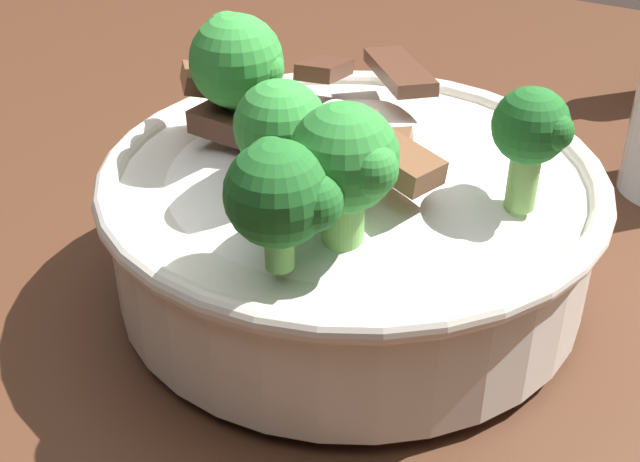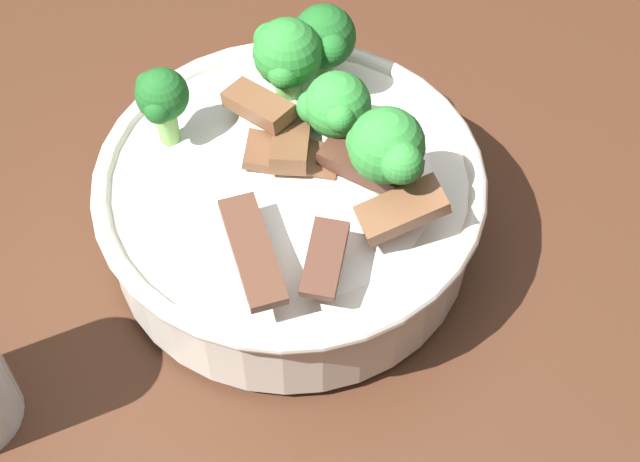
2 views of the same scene
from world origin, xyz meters
TOP-DOWN VIEW (x-y plane):
  - dining_table at (0.00, 0.00)m, footprint 1.32×0.90m
  - rice_bowl at (0.06, -0.11)m, footprint 0.25×0.25m

SIDE VIEW (x-z plane):
  - dining_table at x=0.00m, z-range 0.26..1.01m
  - rice_bowl at x=0.06m, z-range 0.74..0.88m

